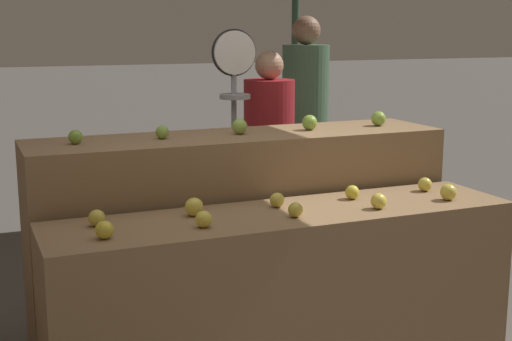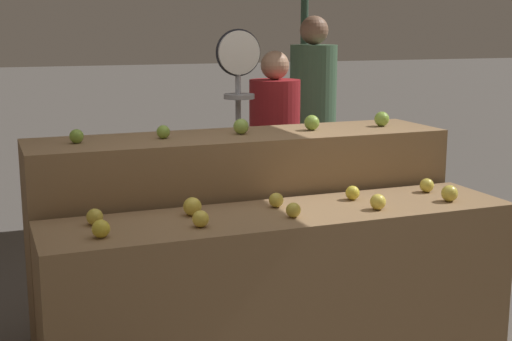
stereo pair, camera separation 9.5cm
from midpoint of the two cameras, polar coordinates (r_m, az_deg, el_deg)
The scene contains 20 objects.
display_counter_front at distance 3.55m, azimuth 3.01°, elevation -9.88°, with size 2.31×0.55×0.83m, color olive.
display_counter_back at distance 4.03m, azimuth -0.48°, elevation -5.05°, with size 2.31×0.55×1.13m, color olive.
apple_front_0 at distance 3.06m, azimuth -11.44°, elevation -4.59°, with size 0.08×0.08×0.08m, color gold.
apple_front_1 at distance 3.16m, azimuth -3.60°, elevation -3.88°, with size 0.08×0.08×0.08m, color yellow.
apple_front_2 at distance 3.32m, azimuth 3.89°, elevation -3.18°, with size 0.07×0.07×0.07m, color gold.
apple_front_3 at distance 3.51m, azimuth 10.49°, elevation -2.49°, with size 0.08×0.08×0.08m, color yellow.
apple_front_4 at distance 3.76m, azimuth 15.92°, elevation -1.77°, with size 0.08×0.08×0.08m, color gold.
apple_front_5 at distance 3.26m, azimuth -11.97°, elevation -3.65°, with size 0.08×0.08×0.08m, color gold.
apple_front_6 at distance 3.35m, azimuth -4.31°, elevation -2.89°, with size 0.09×0.09×0.09m, color yellow.
apple_front_7 at distance 3.50m, azimuth 2.43°, elevation -2.38°, with size 0.07×0.07×0.07m, color gold.
apple_front_8 at distance 3.69m, azimuth 8.46°, elevation -1.78°, with size 0.07×0.07×0.07m, color gold.
apple_front_9 at distance 3.94m, azimuth 14.17°, elevation -1.16°, with size 0.08×0.08×0.08m, color gold.
apple_back_0 at distance 3.69m, azimuth -13.46°, elevation 2.68°, with size 0.07×0.07×0.07m, color #7AA338.
apple_back_1 at distance 3.77m, azimuth -6.72°, elevation 3.08°, with size 0.07×0.07×0.07m, color #84AD3D.
apple_back_2 at distance 3.90m, azimuth -0.45°, elevation 3.55°, with size 0.09×0.09×0.09m, color #8EB247.
apple_back_3 at distance 4.07m, azimuth 5.15°, elevation 3.83°, with size 0.09×0.09×0.09m, color #84AD3D.
apple_back_4 at distance 4.29m, azimuth 10.66°, elevation 4.07°, with size 0.09×0.09×0.09m, color #84AD3D.
produce_scale at distance 4.64m, azimuth -0.81°, elevation 5.70°, with size 0.30×0.20×1.69m.
person_vendor_at_scale at distance 5.13m, azimuth 2.02°, elevation 2.16°, with size 0.39×0.39×1.54m.
person_customer_left at distance 6.02m, azimuth 5.02°, elevation 4.97°, with size 0.53×0.53×1.80m.
Camera 2 is at (-1.32, -3.03, 1.70)m, focal length 50.00 mm.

